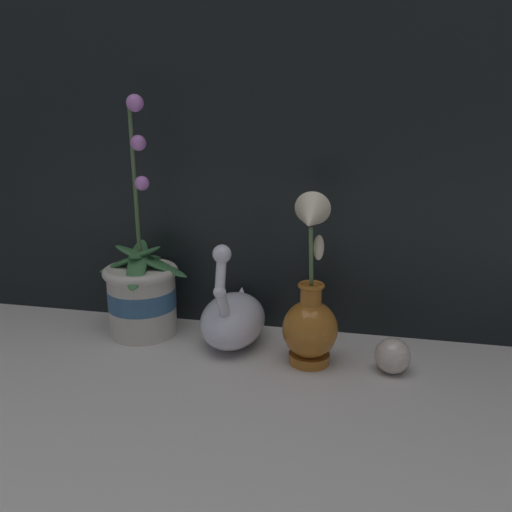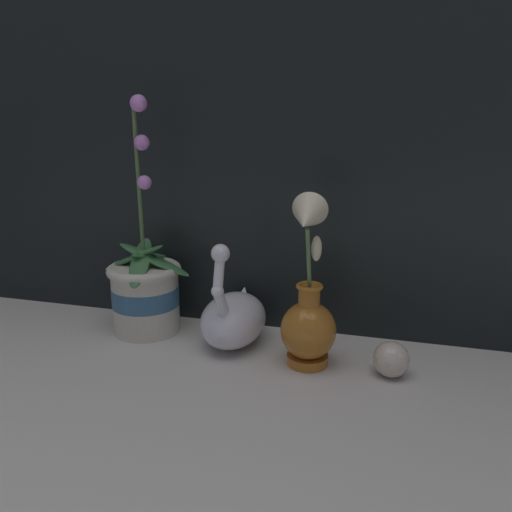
{
  "view_description": "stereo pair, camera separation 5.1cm",
  "coord_description": "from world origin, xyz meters",
  "px_view_note": "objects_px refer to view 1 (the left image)",
  "views": [
    {
      "loc": [
        0.19,
        -0.77,
        0.43
      ],
      "look_at": [
        0.01,
        0.11,
        0.19
      ],
      "focal_mm": 35.0,
      "sensor_mm": 36.0,
      "label": 1
    },
    {
      "loc": [
        0.24,
        -0.76,
        0.43
      ],
      "look_at": [
        0.01,
        0.11,
        0.19
      ],
      "focal_mm": 35.0,
      "sensor_mm": 36.0,
      "label": 2
    }
  ],
  "objects_px": {
    "swan_figurine": "(233,317)",
    "glass_sphere": "(392,356)",
    "orchid_potted_plant": "(142,291)",
    "blue_vase": "(310,312)"
  },
  "relations": [
    {
      "from": "orchid_potted_plant",
      "to": "blue_vase",
      "type": "xyz_separation_m",
      "value": [
        0.35,
        -0.07,
        0.01
      ]
    },
    {
      "from": "swan_figurine",
      "to": "blue_vase",
      "type": "distance_m",
      "value": 0.17
    },
    {
      "from": "swan_figurine",
      "to": "glass_sphere",
      "type": "relative_size",
      "value": 3.52
    },
    {
      "from": "blue_vase",
      "to": "glass_sphere",
      "type": "relative_size",
      "value": 5.08
    },
    {
      "from": "orchid_potted_plant",
      "to": "swan_figurine",
      "type": "xyz_separation_m",
      "value": [
        0.2,
        -0.01,
        -0.04
      ]
    },
    {
      "from": "swan_figurine",
      "to": "glass_sphere",
      "type": "bearing_deg",
      "value": -10.47
    },
    {
      "from": "swan_figurine",
      "to": "blue_vase",
      "type": "relative_size",
      "value": 0.69
    },
    {
      "from": "swan_figurine",
      "to": "glass_sphere",
      "type": "height_order",
      "value": "swan_figurine"
    },
    {
      "from": "orchid_potted_plant",
      "to": "blue_vase",
      "type": "relative_size",
      "value": 1.49
    },
    {
      "from": "orchid_potted_plant",
      "to": "blue_vase",
      "type": "distance_m",
      "value": 0.36
    }
  ]
}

